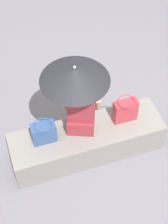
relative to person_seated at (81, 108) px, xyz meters
The scene contains 6 objects.
ground_plane 0.85m from the person_seated, 123.91° to the left, with size 14.00×14.00×0.00m, color slate.
stone_bench 0.62m from the person_seated, 123.91° to the left, with size 2.00×0.57×0.46m, color gray.
person_seated is the anchor object (origin of this frame).
parasol 0.62m from the person_seated, 16.24° to the left, with size 0.78×0.78×1.12m.
handbag_black 0.55m from the person_seated, ahead, with size 0.30×0.22×0.31m.
tote_bag_canvas 0.62m from the person_seated, behind, with size 0.31×0.23×0.35m.
Camera 1 is at (0.89, 2.55, 4.15)m, focal length 57.45 mm.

